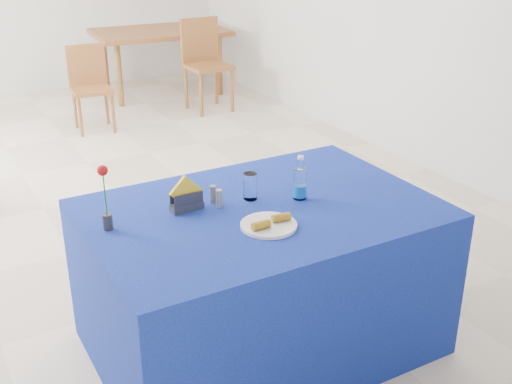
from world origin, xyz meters
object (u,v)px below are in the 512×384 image
Objects in this scene: water_bottle at (300,185)px; chair_bg_left at (90,82)px; plate at (269,225)px; oak_table at (160,37)px; blue_table at (261,278)px; chair_bg_right at (204,58)px.

chair_bg_left is (0.07, 3.91, -0.35)m from water_bottle.
plate is 5.26m from oak_table.
water_bottle is at bearing -85.42° from chair_bg_left.
plate reaches higher than oak_table.
oak_table is at bearing 73.73° from blue_table.
blue_table is 4.32m from chair_bg_right.
plate is 4.12m from chair_bg_left.
water_bottle is at bearing -0.37° from blue_table.
chair_bg_left reaches higher than oak_table.
chair_bg_right is (1.66, 4.21, -0.20)m from plate.
chair_bg_right is (1.38, 4.02, -0.27)m from water_bottle.
blue_table is at bearing -106.27° from oak_table.
plate is 0.25× the size of chair_bg_right.
plate is 0.35m from water_bottle.
chair_bg_right is at bearing 68.45° from plate.
blue_table is 7.44× the size of water_bottle.
chair_bg_right reaches higher than oak_table.
blue_table is 1.92× the size of chair_bg_left.
water_bottle reaches higher than plate.
chair_bg_right reaches higher than water_bottle.
blue_table is at bearing 179.63° from water_bottle.
chair_bg_right is (0.17, -0.84, -0.11)m from oak_table.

